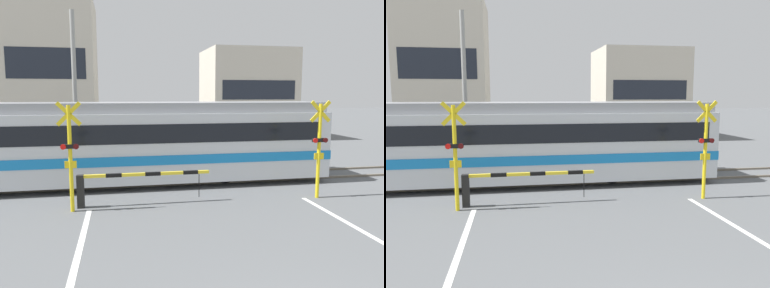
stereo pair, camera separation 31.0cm
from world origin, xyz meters
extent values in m
cube|color=#6B6051|center=(0.00, 10.32, 0.04)|extent=(50.00, 0.10, 0.08)
cube|color=#6B6051|center=(0.00, 11.76, 0.04)|extent=(50.00, 0.10, 0.08)
cube|color=silver|center=(-4.77, 11.04, 1.42)|extent=(19.90, 2.89, 2.38)
cube|color=gray|center=(-4.77, 11.04, 2.79)|extent=(19.70, 2.54, 0.36)
cube|color=#197AC6|center=(-4.77, 11.04, 1.06)|extent=(19.92, 2.95, 0.32)
cube|color=black|center=(-4.77, 11.04, 1.95)|extent=(19.10, 2.93, 0.64)
cylinder|color=black|center=(1.40, 10.32, 0.38)|extent=(0.76, 0.12, 0.76)
cylinder|color=black|center=(1.40, 11.76, 0.38)|extent=(0.76, 0.12, 0.76)
cube|color=black|center=(-3.53, 8.18, 0.48)|extent=(0.20, 0.20, 0.96)
cube|color=yellow|center=(-1.63, 8.18, 0.92)|extent=(3.79, 0.09, 0.09)
cube|color=black|center=(-2.58, 8.18, 0.92)|extent=(0.46, 0.10, 0.10)
cube|color=black|center=(-1.44, 8.18, 0.92)|extent=(0.46, 0.10, 0.10)
cube|color=black|center=(-0.30, 8.18, 0.92)|extent=(0.46, 0.10, 0.10)
cylinder|color=black|center=(-0.04, 8.18, 0.50)|extent=(0.02, 0.02, 0.73)
cube|color=black|center=(3.53, 13.90, 0.48)|extent=(0.20, 0.20, 0.96)
cube|color=yellow|center=(1.63, 13.90, 0.92)|extent=(3.79, 0.09, 0.09)
cube|color=black|center=(2.58, 13.90, 0.92)|extent=(0.46, 0.10, 0.10)
cube|color=black|center=(1.44, 13.90, 0.92)|extent=(0.46, 0.10, 0.10)
cube|color=black|center=(0.30, 13.90, 0.92)|extent=(0.46, 0.10, 0.10)
cylinder|color=black|center=(0.04, 13.90, 0.50)|extent=(0.02, 0.02, 0.73)
cylinder|color=yellow|center=(-3.73, 7.87, 1.49)|extent=(0.11, 0.11, 2.97)
cube|color=yellow|center=(-3.73, 7.87, 2.73)|extent=(0.68, 0.04, 0.68)
cube|color=yellow|center=(-3.73, 7.87, 2.73)|extent=(0.68, 0.04, 0.68)
cube|color=black|center=(-3.73, 7.87, 1.84)|extent=(0.44, 0.12, 0.12)
cylinder|color=red|center=(-3.90, 7.79, 1.84)|extent=(0.15, 0.03, 0.15)
cylinder|color=#4C0C0C|center=(-3.56, 7.79, 1.84)|extent=(0.15, 0.03, 0.15)
cube|color=yellow|center=(-3.73, 7.85, 1.34)|extent=(0.32, 0.03, 0.20)
cylinder|color=yellow|center=(3.73, 7.87, 1.49)|extent=(0.11, 0.11, 2.97)
cube|color=yellow|center=(3.73, 7.87, 2.73)|extent=(0.68, 0.04, 0.68)
cube|color=yellow|center=(3.73, 7.87, 2.73)|extent=(0.68, 0.04, 0.68)
cube|color=black|center=(3.73, 7.87, 1.84)|extent=(0.44, 0.12, 0.12)
cylinder|color=red|center=(3.56, 7.79, 1.84)|extent=(0.15, 0.03, 0.15)
cylinder|color=#4C0C0C|center=(3.90, 7.79, 1.84)|extent=(0.15, 0.03, 0.15)
cube|color=yellow|center=(3.73, 7.85, 1.34)|extent=(0.32, 0.03, 0.20)
cylinder|color=#33384C|center=(-1.63, 17.31, 0.37)|extent=(0.13, 0.13, 0.75)
cylinder|color=#33384C|center=(-1.49, 17.31, 0.37)|extent=(0.13, 0.13, 0.75)
cube|color=#B7B7BC|center=(-1.56, 17.31, 1.05)|extent=(0.38, 0.22, 0.59)
sphere|color=tan|center=(-1.56, 17.31, 1.45)|extent=(0.20, 0.20, 0.20)
cube|color=beige|center=(-6.63, 23.94, 4.66)|extent=(5.49, 5.03, 9.31)
cube|color=#1E232D|center=(-6.63, 21.42, 5.12)|extent=(4.62, 0.03, 1.86)
cube|color=beige|center=(6.95, 23.94, 3.24)|extent=(6.14, 5.03, 6.47)
cube|color=#1E232D|center=(6.95, 21.42, 3.56)|extent=(5.16, 0.03, 1.29)
cylinder|color=gray|center=(-4.48, 16.40, 3.62)|extent=(0.22, 0.22, 7.25)
camera|label=1|loc=(-2.37, -2.73, 3.26)|focal=35.00mm
camera|label=2|loc=(-2.07, -2.78, 3.26)|focal=35.00mm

